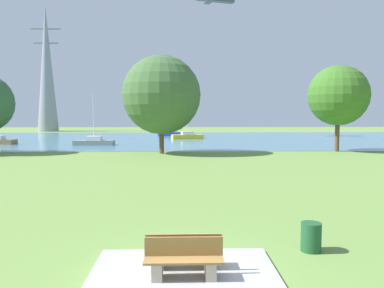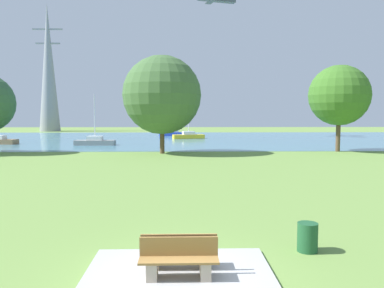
{
  "view_description": "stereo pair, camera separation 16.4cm",
  "coord_description": "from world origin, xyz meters",
  "px_view_note": "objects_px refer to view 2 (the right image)",
  "views": [
    {
      "loc": [
        -0.06,
        -8.76,
        3.8
      ],
      "look_at": [
        0.77,
        19.83,
        1.57
      ],
      "focal_mm": 36.17,
      "sensor_mm": 36.0,
      "label": 1
    },
    {
      "loc": [
        0.1,
        -8.77,
        3.8
      ],
      "look_at": [
        0.77,
        19.83,
        1.57
      ],
      "focal_mm": 36.17,
      "sensor_mm": 36.0,
      "label": 2
    }
  ],
  "objects_px": {
    "sailboat_blue": "(173,133)",
    "tree_west_near": "(162,95)",
    "sailboat_yellow": "(189,136)",
    "bench_facing_inland": "(179,262)",
    "electricity_pylon": "(49,68)",
    "bench_facing_water": "(179,253)",
    "litter_bin": "(307,237)",
    "tree_east_far": "(339,95)",
    "sailboat_gray": "(95,142)"
  },
  "relations": [
    {
      "from": "sailboat_blue",
      "to": "tree_west_near",
      "type": "height_order",
      "value": "tree_west_near"
    },
    {
      "from": "sailboat_blue",
      "to": "sailboat_yellow",
      "type": "relative_size",
      "value": 1.14
    },
    {
      "from": "bench_facing_inland",
      "to": "electricity_pylon",
      "type": "relative_size",
      "value": 0.07
    },
    {
      "from": "bench_facing_water",
      "to": "electricity_pylon",
      "type": "xyz_separation_m",
      "value": [
        -29.03,
        76.38,
        13.27
      ]
    },
    {
      "from": "litter_bin",
      "to": "sailboat_yellow",
      "type": "bearing_deg",
      "value": 93.03
    },
    {
      "from": "litter_bin",
      "to": "tree_east_far",
      "type": "relative_size",
      "value": 0.09
    },
    {
      "from": "litter_bin",
      "to": "electricity_pylon",
      "type": "xyz_separation_m",
      "value": [
        -32.57,
        75.04,
        13.34
      ]
    },
    {
      "from": "bench_facing_inland",
      "to": "sailboat_yellow",
      "type": "xyz_separation_m",
      "value": [
        0.95,
        50.77,
        -0.02
      ]
    },
    {
      "from": "bench_facing_water",
      "to": "tree_east_far",
      "type": "bearing_deg",
      "value": 61.92
    },
    {
      "from": "litter_bin",
      "to": "electricity_pylon",
      "type": "distance_m",
      "value": 82.89
    },
    {
      "from": "bench_facing_water",
      "to": "bench_facing_inland",
      "type": "relative_size",
      "value": 1.0
    },
    {
      "from": "bench_facing_water",
      "to": "sailboat_gray",
      "type": "height_order",
      "value": "sailboat_gray"
    },
    {
      "from": "sailboat_yellow",
      "to": "litter_bin",
      "type": "bearing_deg",
      "value": -86.97
    },
    {
      "from": "sailboat_yellow",
      "to": "tree_west_near",
      "type": "relative_size",
      "value": 0.66
    },
    {
      "from": "litter_bin",
      "to": "sailboat_gray",
      "type": "distance_m",
      "value": 39.18
    },
    {
      "from": "sailboat_blue",
      "to": "tree_east_far",
      "type": "xyz_separation_m",
      "value": [
        17.4,
        -28.2,
        5.19
      ]
    },
    {
      "from": "sailboat_gray",
      "to": "electricity_pylon",
      "type": "distance_m",
      "value": 44.71
    },
    {
      "from": "bench_facing_inland",
      "to": "litter_bin",
      "type": "bearing_deg",
      "value": 27.86
    },
    {
      "from": "sailboat_gray",
      "to": "electricity_pylon",
      "type": "xyz_separation_m",
      "value": [
        -18.47,
        38.49,
        13.29
      ]
    },
    {
      "from": "bench_facing_water",
      "to": "tree_west_near",
      "type": "relative_size",
      "value": 0.19
    },
    {
      "from": "bench_facing_inland",
      "to": "sailboat_gray",
      "type": "relative_size",
      "value": 0.29
    },
    {
      "from": "litter_bin",
      "to": "tree_east_far",
      "type": "xyz_separation_m",
      "value": [
        12.24,
        28.25,
        5.25
      ]
    },
    {
      "from": "tree_west_near",
      "to": "litter_bin",
      "type": "bearing_deg",
      "value": -78.47
    },
    {
      "from": "bench_facing_inland",
      "to": "tree_west_near",
      "type": "bearing_deg",
      "value": 93.81
    },
    {
      "from": "sailboat_blue",
      "to": "electricity_pylon",
      "type": "xyz_separation_m",
      "value": [
        -27.42,
        18.59,
        13.28
      ]
    },
    {
      "from": "sailboat_blue",
      "to": "sailboat_gray",
      "type": "xyz_separation_m",
      "value": [
        -8.95,
        -19.9,
        -0.01
      ]
    },
    {
      "from": "litter_bin",
      "to": "sailboat_gray",
      "type": "height_order",
      "value": "sailboat_gray"
    },
    {
      "from": "sailboat_blue",
      "to": "sailboat_yellow",
      "type": "bearing_deg",
      "value": -71.21
    },
    {
      "from": "sailboat_blue",
      "to": "tree_east_far",
      "type": "bearing_deg",
      "value": -58.33
    },
    {
      "from": "tree_east_far",
      "to": "bench_facing_water",
      "type": "bearing_deg",
      "value": -118.08
    },
    {
      "from": "electricity_pylon",
      "to": "sailboat_yellow",
      "type": "bearing_deg",
      "value": -41.08
    },
    {
      "from": "bench_facing_water",
      "to": "sailboat_blue",
      "type": "relative_size",
      "value": 0.26
    },
    {
      "from": "bench_facing_inland",
      "to": "tree_east_far",
      "type": "xyz_separation_m",
      "value": [
        15.78,
        30.12,
        5.18
      ]
    },
    {
      "from": "bench_facing_water",
      "to": "electricity_pylon",
      "type": "distance_m",
      "value": 82.78
    },
    {
      "from": "bench_facing_water",
      "to": "litter_bin",
      "type": "height_order",
      "value": "bench_facing_water"
    },
    {
      "from": "bench_facing_inland",
      "to": "sailboat_blue",
      "type": "relative_size",
      "value": 0.26
    },
    {
      "from": "electricity_pylon",
      "to": "bench_facing_inland",
      "type": "bearing_deg",
      "value": -69.32
    },
    {
      "from": "sailboat_blue",
      "to": "tree_east_far",
      "type": "height_order",
      "value": "tree_east_far"
    },
    {
      "from": "bench_facing_inland",
      "to": "litter_bin",
      "type": "height_order",
      "value": "bench_facing_inland"
    },
    {
      "from": "sailboat_blue",
      "to": "electricity_pylon",
      "type": "height_order",
      "value": "electricity_pylon"
    },
    {
      "from": "sailboat_gray",
      "to": "tree_east_far",
      "type": "relative_size",
      "value": 0.71
    },
    {
      "from": "tree_east_far",
      "to": "sailboat_blue",
      "type": "bearing_deg",
      "value": 121.67
    },
    {
      "from": "sailboat_yellow",
      "to": "sailboat_blue",
      "type": "bearing_deg",
      "value": 108.79
    },
    {
      "from": "sailboat_yellow",
      "to": "electricity_pylon",
      "type": "height_order",
      "value": "electricity_pylon"
    },
    {
      "from": "tree_west_near",
      "to": "electricity_pylon",
      "type": "xyz_separation_m",
      "value": [
        -27.13,
        48.36,
        8.15
      ]
    },
    {
      "from": "sailboat_gray",
      "to": "litter_bin",
      "type": "bearing_deg",
      "value": -68.9
    },
    {
      "from": "bench_facing_water",
      "to": "bench_facing_inland",
      "type": "bearing_deg",
      "value": -90.0
    },
    {
      "from": "litter_bin",
      "to": "sailboat_blue",
      "type": "bearing_deg",
      "value": 95.22
    },
    {
      "from": "bench_facing_water",
      "to": "sailboat_yellow",
      "type": "xyz_separation_m",
      "value": [
        0.95,
        50.23,
        -0.02
      ]
    },
    {
      "from": "bench_facing_water",
      "to": "litter_bin",
      "type": "relative_size",
      "value": 2.25
    }
  ]
}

